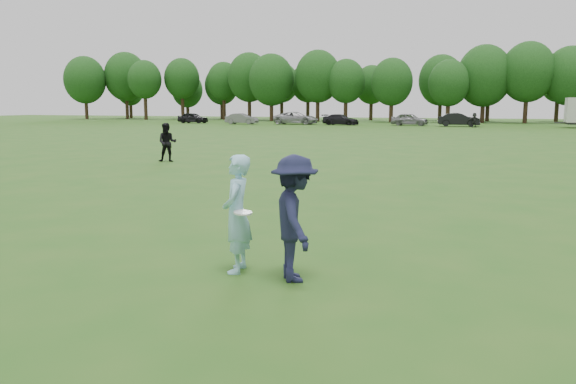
# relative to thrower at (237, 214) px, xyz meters

# --- Properties ---
(ground) EXTENTS (200.00, 200.00, 0.00)m
(ground) POSITION_rel_thrower_xyz_m (-0.12, -0.57, -0.89)
(ground) COLOR #265718
(ground) RESTS_ON ground
(thrower) EXTENTS (0.55, 0.72, 1.77)m
(thrower) POSITION_rel_thrower_xyz_m (0.00, 0.00, 0.00)
(thrower) COLOR #99D8ED
(thrower) RESTS_ON ground
(defender) EXTENTS (1.16, 1.35, 1.81)m
(defender) POSITION_rel_thrower_xyz_m (0.95, -0.11, 0.02)
(defender) COLOR #1A1C39
(defender) RESTS_ON ground
(player_far_a) EXTENTS (1.01, 0.91, 1.70)m
(player_far_a) POSITION_rel_thrower_xyz_m (-9.71, 13.90, -0.04)
(player_far_a) COLOR black
(player_far_a) RESTS_ON ground
(player_far_d) EXTENTS (1.53, 1.12, 1.60)m
(player_far_d) POSITION_rel_thrower_xyz_m (2.08, 57.37, -0.09)
(player_far_d) COLOR black
(player_far_d) RESTS_ON ground
(car_a) EXTENTS (4.26, 1.95, 1.42)m
(car_a) POSITION_rel_thrower_xyz_m (-33.85, 59.68, -0.18)
(car_a) COLOR black
(car_a) RESTS_ON ground
(car_b) EXTENTS (4.20, 1.61, 1.37)m
(car_b) POSITION_rel_thrower_xyz_m (-26.02, 58.18, -0.20)
(car_b) COLOR slate
(car_b) RESTS_ON ground
(car_c) EXTENTS (5.67, 2.76, 1.55)m
(car_c) POSITION_rel_thrower_xyz_m (-19.30, 59.89, -0.11)
(car_c) COLOR #9C9BA0
(car_c) RESTS_ON ground
(car_d) EXTENTS (4.70, 2.41, 1.30)m
(car_d) POSITION_rel_thrower_xyz_m (-13.43, 59.46, -0.23)
(car_d) COLOR black
(car_d) RESTS_ON ground
(car_e) EXTENTS (4.40, 1.92, 1.48)m
(car_e) POSITION_rel_thrower_xyz_m (-5.27, 60.29, -0.15)
(car_e) COLOR gray
(car_e) RESTS_ON ground
(car_f) EXTENTS (4.72, 1.94, 1.52)m
(car_f) POSITION_rel_thrower_xyz_m (0.35, 59.52, -0.12)
(car_f) COLOR black
(car_f) RESTS_ON ground
(disc_in_play) EXTENTS (0.31, 0.31, 0.06)m
(disc_in_play) POSITION_rel_thrower_xyz_m (0.18, -0.18, 0.06)
(disc_in_play) COLOR white
(disc_in_play) RESTS_ON ground
(treeline) EXTENTS (130.35, 18.39, 11.74)m
(treeline) POSITION_rel_thrower_xyz_m (2.69, 76.33, 5.38)
(treeline) COLOR #332114
(treeline) RESTS_ON ground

